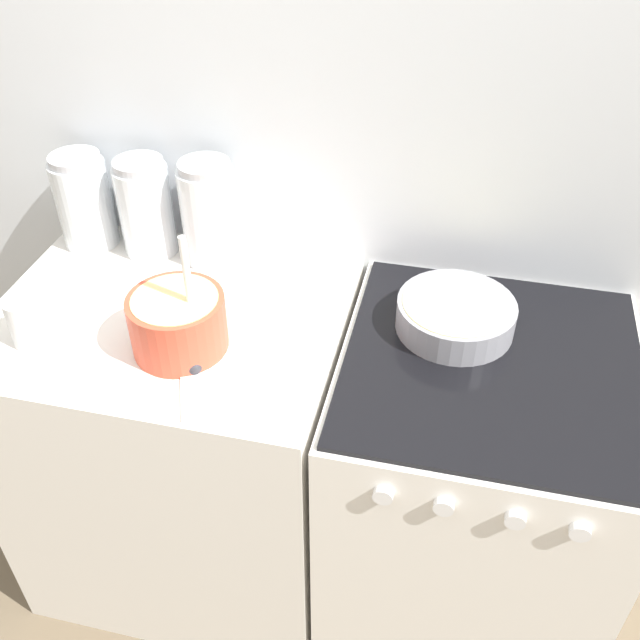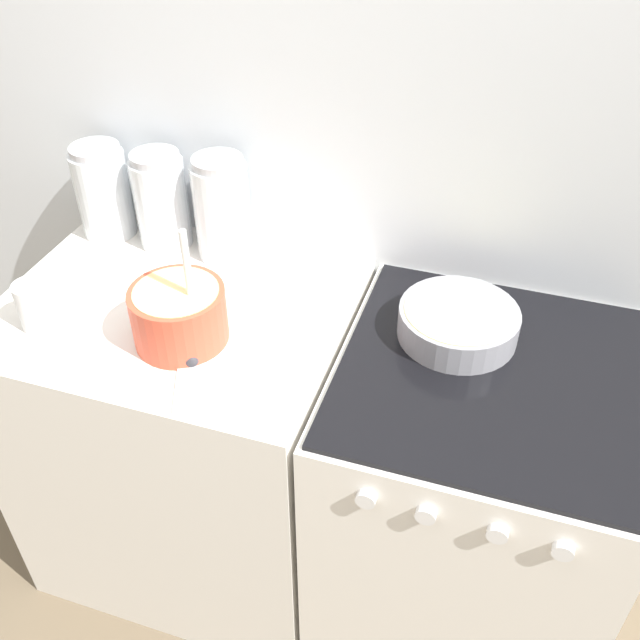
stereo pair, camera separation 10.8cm
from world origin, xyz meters
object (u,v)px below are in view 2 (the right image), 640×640
at_px(stove, 464,506).
at_px(mixing_bowl, 179,312).
at_px(storage_jar_left, 104,197).
at_px(tin_can, 35,306).
at_px(baking_pan, 458,322).
at_px(storage_jar_middle, 162,206).
at_px(storage_jar_right, 222,215).

height_order(stove, mixing_bowl, mixing_bowl).
relative_size(storage_jar_left, tin_can, 2.17).
distance_m(stove, baking_pan, 0.53).
bearing_deg(baking_pan, storage_jar_middle, 169.49).
height_order(mixing_bowl, tin_can, mixing_bowl).
distance_m(stove, storage_jar_right, 0.97).
relative_size(storage_jar_middle, storage_jar_right, 0.95).
xyz_separation_m(mixing_bowl, storage_jar_middle, (-0.22, 0.35, 0.03)).
distance_m(stove, storage_jar_left, 1.24).
distance_m(storage_jar_right, tin_can, 0.50).
bearing_deg(baking_pan, storage_jar_left, 171.30).
bearing_deg(stove, storage_jar_middle, 164.71).
height_order(mixing_bowl, storage_jar_right, mixing_bowl).
xyz_separation_m(storage_jar_middle, storage_jar_right, (0.17, 0.00, 0.01)).
bearing_deg(storage_jar_left, tin_can, -81.38).
bearing_deg(tin_can, storage_jar_left, 98.62).
relative_size(mixing_bowl, baking_pan, 1.09).
bearing_deg(mixing_bowl, storage_jar_left, 138.14).
bearing_deg(tin_can, baking_pan, 15.94).
height_order(storage_jar_left, storage_jar_middle, storage_jar_middle).
distance_m(baking_pan, storage_jar_left, 0.99).
bearing_deg(mixing_bowl, baking_pan, 19.29).
bearing_deg(storage_jar_left, storage_jar_right, 0.00).
distance_m(baking_pan, tin_can, 0.95).
xyz_separation_m(stove, tin_can, (-1.01, -0.17, 0.53)).
bearing_deg(stove, mixing_bowl, -170.94).
relative_size(mixing_bowl, storage_jar_middle, 1.14).
distance_m(mixing_bowl, tin_can, 0.34).
xyz_separation_m(baking_pan, storage_jar_left, (-0.98, 0.15, 0.07)).
relative_size(baking_pan, storage_jar_middle, 1.04).
bearing_deg(tin_can, storage_jar_middle, 75.09).
bearing_deg(storage_jar_right, storage_jar_left, 180.00).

